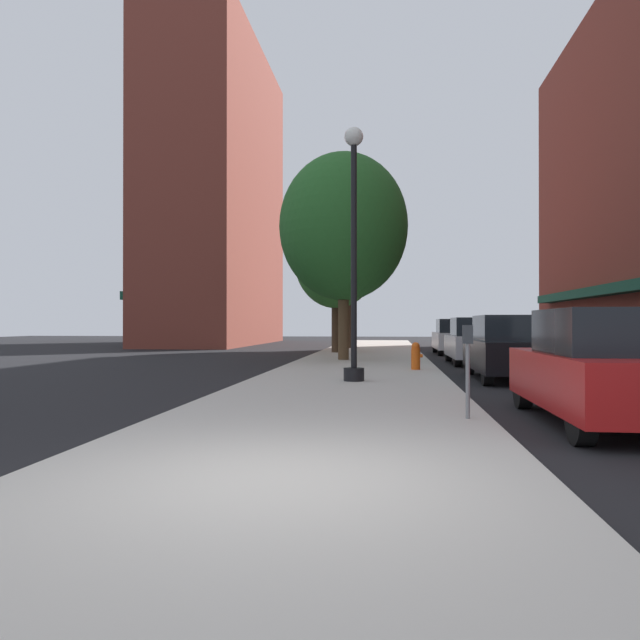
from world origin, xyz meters
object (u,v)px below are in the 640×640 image
Objects in this scene: fire_hydrant at (416,356)px; car_red at (604,369)px; car_black at (509,349)px; car_silver at (475,341)px; car_white at (454,337)px; tree_far at (343,227)px; tree_mid at (336,261)px; tree_near at (349,260)px; lamppost at (354,248)px; parking_meter_near at (468,359)px.

car_red is at bearing -75.45° from fire_hydrant.
car_black is 6.24m from car_silver.
car_white is (0.00, 13.34, 0.00)m from car_black.
tree_far is 6.33m from car_silver.
tree_mid reaches higher than car_white.
car_red is at bearing -77.83° from tree_near.
fire_hydrant is 11.54m from tree_mid.
tree_far is at bearing 177.92° from car_silver.
tree_mid reaches higher than fire_hydrant.
tree_far is at bearing 109.48° from car_red.
car_silver is at bearing 64.79° from lamppost.
tree_far is (0.54, -10.99, 0.11)m from tree_near.
parking_meter_near is at bearing -102.86° from car_black.
lamppost is 0.77× the size of tree_far.
car_black is (5.27, -17.37, -4.09)m from tree_near.
lamppost is at bearing -85.83° from tree_near.
car_black is at bearing -73.12° from tree_near.
parking_meter_near is 20.86m from car_white.
fire_hydrant is 0.18× the size of car_black.
lamppost is 6.83m from car_red.
lamppost is 6.22m from parking_meter_near.
parking_meter_near is at bearing -79.69° from tree_mid.
car_black is at bearing -90.64° from car_white.
tree_near is 1.64× the size of car_red.
lamppost is 1.37× the size of car_red.
car_red is (5.27, -24.43, -4.09)m from tree_near.
tree_far is (-2.44, 4.64, 4.50)m from fire_hydrant.
tree_mid is 5.85m from tree_far.
lamppost is at bearing -84.06° from tree_far.
fire_hydrant is 0.10× the size of tree_far.
tree_far is (0.78, -5.76, 0.67)m from tree_mid.
fire_hydrant is at bearing -101.80° from car_white.
tree_near is 1.64× the size of car_black.
parking_meter_near is 0.30× the size of car_silver.
car_black is at bearing -53.46° from tree_far.
fire_hydrant is 2.89m from car_black.
fire_hydrant is at bearing -72.77° from tree_mid.
tree_mid is 1.50× the size of car_white.
car_red is 1.00× the size of car_black.
parking_meter_near is 0.17× the size of tree_far.
lamppost is 14.25m from tree_mid.
parking_meter_near is at bearing -98.43° from car_silver.
fire_hydrant is 6.91m from tree_far.
parking_meter_near is (0.34, -9.18, 0.43)m from fire_hydrant.
car_red and car_silver have the same top height.
tree_mid reaches higher than lamppost.
car_red is 1.00× the size of car_white.
car_black is (2.29, -1.75, 0.29)m from fire_hydrant.
parking_meter_near is 0.20× the size of tree_mid.
tree_near is at bearing 92.82° from tree_far.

